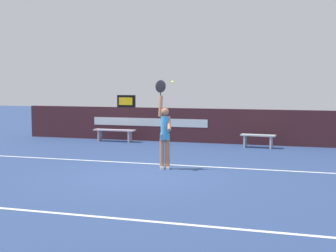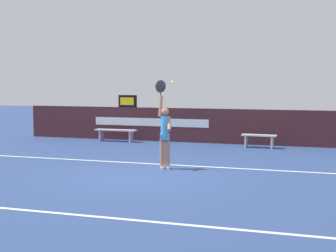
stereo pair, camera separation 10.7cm
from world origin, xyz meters
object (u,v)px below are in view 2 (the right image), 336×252
courtside_bench_near (259,138)px  courtside_bench_far (116,132)px  tennis_player (165,132)px  tennis_ball (172,82)px  speed_display (128,101)px

courtside_bench_near → courtside_bench_far: courtside_bench_far is taller
tennis_player → tennis_ball: 1.38m
tennis_player → courtside_bench_near: size_ratio=1.93×
tennis_player → courtside_bench_near: bearing=69.8°
speed_display → courtside_bench_far: speed_display is taller
tennis_player → courtside_bench_far: 6.53m
tennis_player → courtside_bench_far: tennis_player is taller
speed_display → courtside_bench_far: 1.40m
tennis_ball → speed_display: bearing=122.0°
tennis_player → tennis_ball: bearing=-23.4°
courtside_bench_near → courtside_bench_far: 5.67m
tennis_player → courtside_bench_near: (1.89, 5.12, -0.65)m
tennis_player → tennis_ball: (0.26, -0.11, 1.36)m
courtside_bench_near → tennis_player: bearing=-110.2°
speed_display → tennis_player: 6.95m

